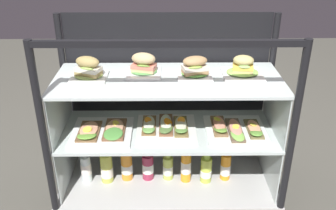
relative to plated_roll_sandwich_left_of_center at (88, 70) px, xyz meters
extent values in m
cube|color=#4C4A42|center=(0.41, 0.00, -0.74)|extent=(6.00, 6.00, 0.02)
cube|color=#BCBBB8|center=(0.41, 0.00, -0.72)|extent=(1.26, 0.53, 0.04)
cylinder|color=black|center=(-0.20, -0.25, -0.25)|extent=(0.04, 0.04, 0.97)
cylinder|color=black|center=(1.02, -0.25, -0.25)|extent=(0.04, 0.04, 0.97)
cylinder|color=black|center=(-0.20, 0.24, -0.25)|extent=(0.04, 0.04, 0.97)
cylinder|color=black|center=(1.02, 0.24, -0.25)|extent=(0.04, 0.04, 0.97)
cube|color=black|center=(0.41, -0.25, 0.22)|extent=(1.22, 0.03, 0.03)
cube|color=black|center=(0.41, 0.26, -0.23)|extent=(1.18, 0.01, 0.94)
cube|color=silver|center=(-0.17, 0.00, -0.54)|extent=(0.01, 0.46, 0.33)
cube|color=silver|center=(1.00, 0.00, -0.54)|extent=(0.01, 0.46, 0.33)
cube|color=silver|center=(0.41, 0.00, -0.37)|extent=(1.20, 0.47, 0.01)
cube|color=silver|center=(-0.17, 0.00, -0.21)|extent=(0.01, 0.46, 0.30)
cube|color=silver|center=(1.00, 0.00, -0.21)|extent=(0.01, 0.46, 0.30)
cube|color=silver|center=(0.41, 0.00, -0.05)|extent=(1.20, 0.47, 0.01)
cube|color=white|center=(0.00, 0.00, -0.04)|extent=(0.19, 0.19, 0.01)
ellipsoid|color=#98B45B|center=(0.00, 0.00, -0.03)|extent=(0.15, 0.12, 0.01)
cube|color=tan|center=(0.00, 0.00, -0.02)|extent=(0.14, 0.11, 0.02)
cube|color=#ECE6CC|center=(0.00, 0.00, 0.01)|extent=(0.15, 0.12, 0.02)
ellipsoid|color=#9CC35C|center=(0.00, -0.03, 0.02)|extent=(0.08, 0.05, 0.02)
ellipsoid|color=#9E884F|center=(0.00, 0.00, 0.05)|extent=(0.15, 0.12, 0.06)
cube|color=white|center=(0.28, 0.05, -0.04)|extent=(0.18, 0.18, 0.02)
ellipsoid|color=#53924C|center=(0.28, 0.05, -0.03)|extent=(0.14, 0.12, 0.01)
cube|color=#DEBF86|center=(0.28, 0.05, -0.02)|extent=(0.14, 0.10, 0.02)
cube|color=#DF7D66|center=(0.28, 0.05, 0.00)|extent=(0.14, 0.11, 0.02)
ellipsoid|color=olive|center=(0.28, 0.02, 0.02)|extent=(0.08, 0.05, 0.02)
ellipsoid|color=tan|center=(0.28, 0.05, 0.04)|extent=(0.14, 0.11, 0.06)
cube|color=white|center=(0.55, 0.01, -0.04)|extent=(0.18, 0.18, 0.02)
ellipsoid|color=#68B547|center=(0.55, 0.01, -0.02)|extent=(0.14, 0.12, 0.01)
cube|color=tan|center=(0.55, 0.01, -0.01)|extent=(0.14, 0.11, 0.02)
cube|color=beige|center=(0.55, 0.01, 0.01)|extent=(0.14, 0.11, 0.02)
ellipsoid|color=#95BA4C|center=(0.55, -0.03, 0.02)|extent=(0.08, 0.05, 0.01)
ellipsoid|color=#A47F52|center=(0.55, 0.01, 0.04)|extent=(0.15, 0.11, 0.05)
cube|color=white|center=(0.81, 0.03, -0.04)|extent=(0.21, 0.21, 0.02)
ellipsoid|color=#98CD5D|center=(0.81, 0.03, -0.02)|extent=(0.17, 0.14, 0.02)
cube|color=#DAC87A|center=(0.81, 0.03, -0.01)|extent=(0.12, 0.09, 0.02)
cube|color=#F3CC4B|center=(0.81, 0.03, 0.01)|extent=(0.12, 0.10, 0.02)
ellipsoid|color=#87B05F|center=(0.81, -0.01, 0.02)|extent=(0.07, 0.04, 0.02)
ellipsoid|color=tan|center=(0.81, 0.03, 0.04)|extent=(0.12, 0.10, 0.05)
cube|color=white|center=(0.05, -0.04, -0.35)|extent=(0.33, 0.32, 0.02)
cube|color=brown|center=(-0.02, -0.05, -0.34)|extent=(0.11, 0.22, 0.01)
ellipsoid|color=#76B343|center=(-0.02, -0.12, -0.33)|extent=(0.12, 0.12, 0.04)
ellipsoid|color=#F1A983|center=(-0.02, -0.05, -0.32)|extent=(0.10, 0.17, 0.02)
cylinder|color=#FCD64B|center=(-0.02, -0.07, -0.31)|extent=(0.06, 0.06, 0.02)
cube|color=brown|center=(0.12, -0.04, -0.33)|extent=(0.11, 0.23, 0.01)
ellipsoid|color=#529541|center=(0.12, -0.10, -0.32)|extent=(0.11, 0.12, 0.03)
ellipsoid|color=#E4A780|center=(0.12, -0.04, -0.32)|extent=(0.10, 0.18, 0.01)
cylinder|color=yellow|center=(0.12, -0.01, -0.31)|extent=(0.05, 0.05, 0.02)
cube|color=white|center=(0.40, -0.01, -0.35)|extent=(0.33, 0.32, 0.01)
cube|color=brown|center=(0.31, 0.01, -0.34)|extent=(0.08, 0.22, 0.01)
ellipsoid|color=#7EBA5A|center=(0.31, -0.05, -0.33)|extent=(0.07, 0.11, 0.03)
ellipsoid|color=silver|center=(0.31, 0.01, -0.32)|extent=(0.06, 0.17, 0.02)
cylinder|color=orange|center=(0.30, 0.03, -0.31)|extent=(0.05, 0.05, 0.02)
cube|color=brown|center=(0.40, 0.01, -0.34)|extent=(0.08, 0.23, 0.02)
ellipsoid|color=#5D7F40|center=(0.40, -0.06, -0.32)|extent=(0.10, 0.13, 0.03)
ellipsoid|color=silver|center=(0.40, 0.01, -0.32)|extent=(0.06, 0.19, 0.02)
cylinder|color=orange|center=(0.41, 0.00, -0.31)|extent=(0.06, 0.06, 0.03)
cube|color=brown|center=(0.48, 0.00, -0.34)|extent=(0.08, 0.22, 0.01)
ellipsoid|color=#6EA24A|center=(0.48, -0.07, -0.32)|extent=(0.08, 0.12, 0.04)
ellipsoid|color=beige|center=(0.48, 0.00, -0.32)|extent=(0.06, 0.18, 0.02)
cylinder|color=orange|center=(0.49, 0.01, -0.31)|extent=(0.05, 0.04, 0.03)
cube|color=white|center=(0.79, -0.02, -0.35)|extent=(0.33, 0.32, 0.02)
cube|color=brown|center=(0.70, 0.00, -0.34)|extent=(0.08, 0.22, 0.01)
ellipsoid|color=#7EB444|center=(0.70, -0.07, -0.32)|extent=(0.08, 0.12, 0.04)
ellipsoid|color=#EF997A|center=(0.70, 0.00, -0.32)|extent=(0.06, 0.17, 0.02)
cylinder|color=yellow|center=(0.69, 0.02, -0.31)|extent=(0.05, 0.05, 0.02)
cube|color=brown|center=(0.78, -0.05, -0.34)|extent=(0.08, 0.25, 0.01)
ellipsoid|color=#8FCB56|center=(0.78, -0.12, -0.32)|extent=(0.08, 0.13, 0.02)
ellipsoid|color=#F29D85|center=(0.78, -0.05, -0.32)|extent=(0.06, 0.20, 0.02)
cylinder|color=yellow|center=(0.78, -0.06, -0.31)|extent=(0.05, 0.05, 0.01)
cube|color=brown|center=(0.88, -0.03, -0.34)|extent=(0.08, 0.21, 0.01)
ellipsoid|color=#74B247|center=(0.88, -0.10, -0.33)|extent=(0.09, 0.12, 0.04)
ellipsoid|color=#F5A980|center=(0.88, -0.03, -0.33)|extent=(0.06, 0.17, 0.01)
cylinder|color=#EED34B|center=(0.88, -0.02, -0.32)|extent=(0.06, 0.06, 0.02)
cylinder|color=silver|center=(-0.07, -0.01, -0.61)|extent=(0.06, 0.06, 0.17)
cylinder|color=white|center=(-0.07, -0.01, -0.61)|extent=(0.06, 0.06, 0.07)
cylinder|color=silver|center=(-0.07, -0.01, -0.51)|extent=(0.03, 0.03, 0.05)
cylinder|color=gold|center=(-0.07, -0.01, -0.47)|extent=(0.03, 0.03, 0.02)
cylinder|color=#C0C749|center=(0.05, -0.01, -0.61)|extent=(0.07, 0.07, 0.18)
cylinder|color=white|center=(0.05, -0.01, -0.63)|extent=(0.07, 0.07, 0.06)
cylinder|color=#B6D24A|center=(0.05, -0.01, -0.50)|extent=(0.04, 0.04, 0.03)
cylinder|color=gold|center=(0.05, -0.01, -0.48)|extent=(0.04, 0.04, 0.01)
cylinder|color=orange|center=(0.17, 0.01, -0.61)|extent=(0.07, 0.07, 0.19)
cylinder|color=silver|center=(0.17, 0.01, -0.63)|extent=(0.07, 0.07, 0.06)
cylinder|color=orange|center=(0.17, 0.01, -0.49)|extent=(0.03, 0.03, 0.04)
cylinder|color=silver|center=(0.17, 0.01, -0.46)|extent=(0.03, 0.03, 0.02)
cylinder|color=#972843|center=(0.29, 0.01, -0.62)|extent=(0.07, 0.07, 0.16)
cylinder|color=silver|center=(0.29, 0.01, -0.62)|extent=(0.07, 0.07, 0.06)
cylinder|color=#972D3F|center=(0.29, 0.01, -0.53)|extent=(0.03, 0.03, 0.03)
cylinder|color=#296BAA|center=(0.29, 0.01, -0.50)|extent=(0.03, 0.03, 0.01)
cylinder|color=#BFD454|center=(0.41, 0.01, -0.63)|extent=(0.06, 0.06, 0.14)
cylinder|color=silver|center=(0.41, 0.01, -0.64)|extent=(0.06, 0.06, 0.06)
cylinder|color=#BADA4E|center=(0.41, 0.01, -0.54)|extent=(0.03, 0.03, 0.03)
cylinder|color=#2A68B2|center=(0.41, 0.01, -0.51)|extent=(0.04, 0.04, 0.01)
cylinder|color=orange|center=(0.52, -0.01, -0.61)|extent=(0.06, 0.06, 0.19)
cylinder|color=white|center=(0.52, -0.01, -0.60)|extent=(0.06, 0.06, 0.08)
cylinder|color=orange|center=(0.52, -0.01, -0.49)|extent=(0.03, 0.03, 0.04)
cylinder|color=teal|center=(0.52, -0.01, -0.46)|extent=(0.04, 0.04, 0.01)
cylinder|color=#B7CA42|center=(0.64, -0.02, -0.62)|extent=(0.07, 0.07, 0.16)
cylinder|color=silver|center=(0.64, -0.02, -0.64)|extent=(0.07, 0.07, 0.04)
cylinder|color=#B0D94B|center=(0.64, -0.02, -0.52)|extent=(0.04, 0.04, 0.05)
cylinder|color=black|center=(0.64, -0.02, -0.49)|extent=(0.04, 0.04, 0.01)
cylinder|color=orange|center=(0.75, 0.00, -0.61)|extent=(0.06, 0.06, 0.17)
cylinder|color=white|center=(0.75, 0.00, -0.63)|extent=(0.06, 0.06, 0.07)
cylinder|color=orange|center=(0.75, 0.00, -0.51)|extent=(0.03, 0.03, 0.04)
cylinder|color=gold|center=(0.75, 0.00, -0.48)|extent=(0.04, 0.04, 0.01)
camera|label=1|loc=(0.39, -1.85, 0.72)|focal=40.79mm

